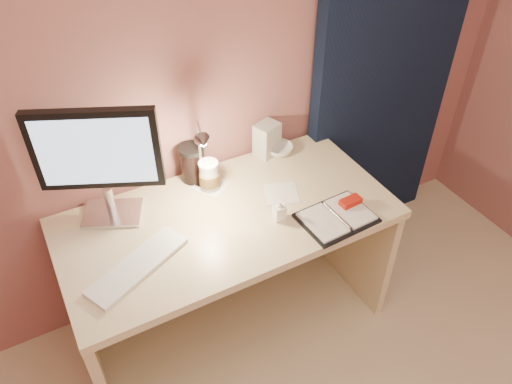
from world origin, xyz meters
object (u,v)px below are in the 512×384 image
planner (338,216)px  coffee_cup (209,177)px  monitor (99,156)px  dark_jar (193,165)px  keyboard (138,266)px  desk_lamp (212,152)px  desk (222,242)px  product_box (267,139)px  bowl (279,149)px  lotion_bottle (280,209)px

planner → coffee_cup: bearing=129.3°
monitor → dark_jar: (0.39, 0.07, -0.23)m
keyboard → desk_lamp: 0.55m
desk → product_box: bearing=32.7°
bowl → desk_lamp: (-0.40, -0.13, 0.20)m
planner → dark_jar: dark_jar is taller
desk → coffee_cup: 0.32m
desk → keyboard: (-0.42, -0.17, 0.23)m
dark_jar → bowl: bearing=-1.7°
desk → bowl: (0.42, 0.21, 0.25)m
dark_jar → keyboard: bearing=-135.0°
keyboard → product_box: bearing=1.9°
desk_lamp → keyboard: bearing=-135.3°
planner → desk_lamp: size_ratio=0.88×
planner → lotion_bottle: size_ratio=3.04×
coffee_cup → planner: bearing=-48.0°
lotion_bottle → desk_lamp: bearing=120.8°
coffee_cup → product_box: product_box is taller
desk → desk_lamp: 0.45m
keyboard → dark_jar: bearing=19.6°
keyboard → bowl: (0.84, 0.38, 0.01)m
dark_jar → monitor: bearing=-170.2°
bowl → product_box: size_ratio=0.81×
desk → monitor: bearing=159.9°
dark_jar → product_box: (0.39, 0.01, 0.01)m
bowl → product_box: 0.09m
desk → lotion_bottle: size_ratio=13.73×
desk → desk_lamp: size_ratio=3.96×
keyboard → planner: planner is taller
coffee_cup → desk_lamp: desk_lamp is taller
bowl → dark_jar: 0.45m
monitor → desk_lamp: bearing=15.0°
desk → dark_jar: size_ratio=9.04×
planner → desk: bearing=139.4°
desk → product_box: product_box is taller
dark_jar → product_box: bearing=1.5°
desk_lamp → planner: bearing=-31.1°
desk → planner: 0.56m
bowl → lotion_bottle: 0.47m
product_box → lotion_bottle: bearing=-132.8°
lotion_bottle → keyboard: bearing=177.9°
bowl → dark_jar: size_ratio=0.87×
bowl → dark_jar: (-0.44, 0.01, 0.06)m
keyboard → desk_lamp: (0.44, 0.25, 0.21)m
bowl → product_box: (-0.06, 0.02, 0.06)m
desk → bowl: 0.53m
bowl → lotion_bottle: (-0.24, -0.40, 0.03)m
monitor → product_box: size_ratio=3.07×
product_box → monitor: bearing=165.8°
bowl → desk: bearing=-153.5°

